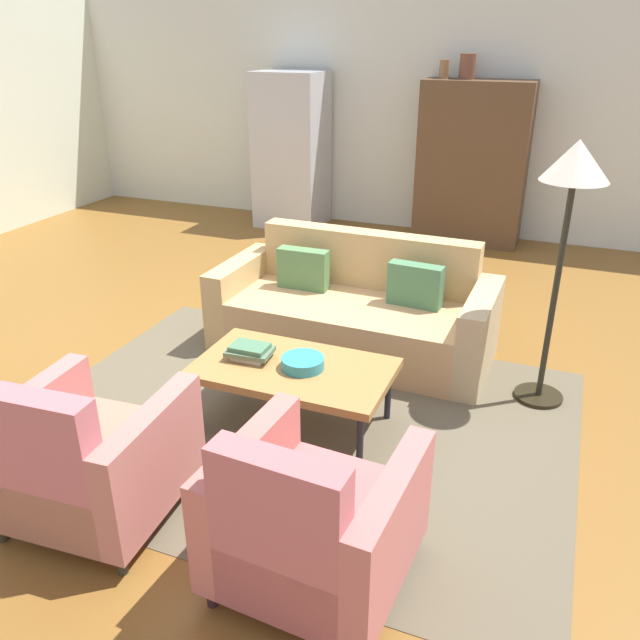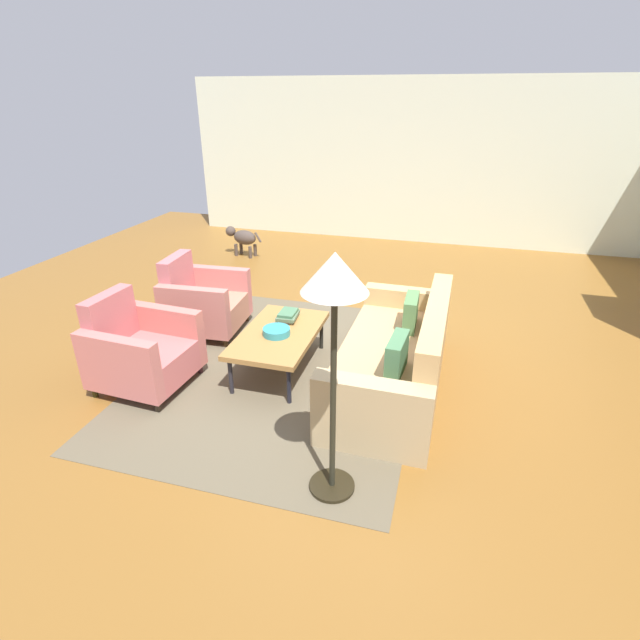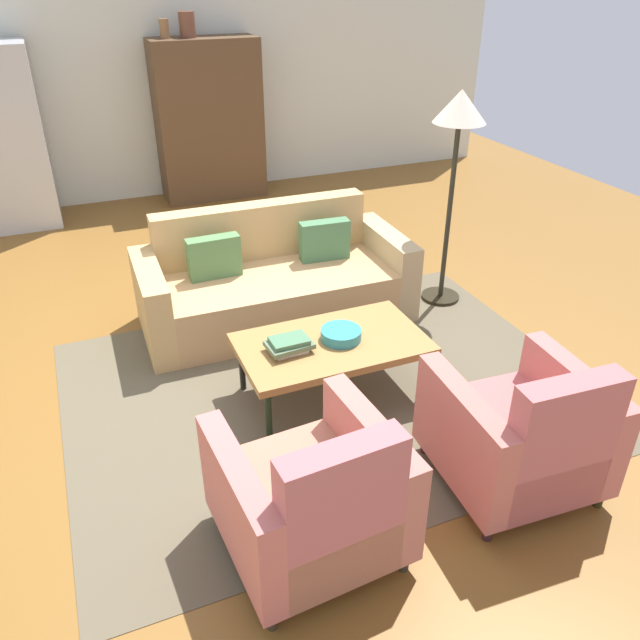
% 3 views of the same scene
% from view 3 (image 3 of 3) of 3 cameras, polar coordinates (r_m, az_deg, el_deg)
% --- Properties ---
extents(ground_plane, '(11.16, 11.16, 0.00)m').
position_cam_3_polar(ground_plane, '(4.62, -7.21, -3.67)').
color(ground_plane, brown).
extents(wall_back, '(9.30, 0.12, 2.80)m').
position_cam_3_polar(wall_back, '(7.93, -16.67, 20.52)').
color(wall_back, silver).
rests_on(wall_back, ground).
extents(area_rug, '(3.40, 2.60, 0.01)m').
position_cam_3_polar(area_rug, '(4.29, 0.76, -6.29)').
color(area_rug, brown).
rests_on(area_rug, ground).
extents(couch, '(2.12, 0.94, 0.86)m').
position_cam_3_polar(couch, '(5.05, -4.29, 3.40)').
color(couch, tan).
rests_on(couch, ground).
extents(coffee_table, '(1.20, 0.70, 0.42)m').
position_cam_3_polar(coffee_table, '(4.04, 1.08, -2.36)').
color(coffee_table, black).
rests_on(coffee_table, ground).
extents(armchair_left, '(0.85, 0.85, 0.88)m').
position_cam_3_polar(armchair_left, '(3.04, -0.53, -16.21)').
color(armchair_left, '#392617').
rests_on(armchair_left, ground).
extents(armchair_right, '(0.85, 0.85, 0.88)m').
position_cam_3_polar(armchair_right, '(3.54, 17.93, -10.10)').
color(armchair_right, '#381B1D').
rests_on(armchair_right, ground).
extents(fruit_bowl, '(0.26, 0.26, 0.07)m').
position_cam_3_polar(fruit_bowl, '(4.02, 1.92, -1.32)').
color(fruit_bowl, teal).
rests_on(fruit_bowl, coffee_table).
extents(book_stack, '(0.29, 0.21, 0.09)m').
position_cam_3_polar(book_stack, '(3.90, -2.81, -2.25)').
color(book_stack, beige).
rests_on(book_stack, coffee_table).
extents(cabinet, '(1.20, 0.51, 1.80)m').
position_cam_3_polar(cabinet, '(7.81, -10.04, 17.37)').
color(cabinet, brown).
rests_on(cabinet, ground).
extents(vase_tall, '(0.10, 0.10, 0.20)m').
position_cam_3_polar(vase_tall, '(7.58, -13.96, 24.29)').
color(vase_tall, brown).
rests_on(vase_tall, cabinet).
extents(vase_round, '(0.17, 0.17, 0.26)m').
position_cam_3_polar(vase_round, '(7.63, -11.97, 24.76)').
color(vase_round, brown).
rests_on(vase_round, cabinet).
extents(refrigerator, '(0.80, 0.73, 1.85)m').
position_cam_3_polar(refrigerator, '(7.54, -26.81, 14.49)').
color(refrigerator, '#B7BABF').
rests_on(refrigerator, ground).
extents(floor_lamp, '(0.40, 0.40, 1.72)m').
position_cam_3_polar(floor_lamp, '(5.02, 12.45, 16.68)').
color(floor_lamp, black).
rests_on(floor_lamp, ground).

